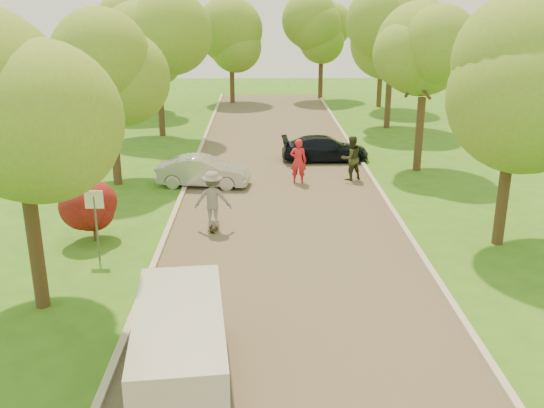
{
  "coord_description": "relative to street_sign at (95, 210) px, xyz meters",
  "views": [
    {
      "loc": [
        -0.88,
        -13.09,
        7.44
      ],
      "look_at": [
        -0.51,
        5.27,
        1.3
      ],
      "focal_mm": 40.0,
      "sensor_mm": 36.0,
      "label": 1
    }
  ],
  "objects": [
    {
      "name": "road",
      "position": [
        5.8,
        4.0,
        -1.56
      ],
      "size": [
        8.0,
        60.0,
        0.01
      ],
      "primitive_type": "cube",
      "color": "#4C4438",
      "rests_on": "ground"
    },
    {
      "name": "dark_sedan",
      "position": [
        8.1,
        11.84,
        -0.95
      ],
      "size": [
        4.28,
        1.83,
        1.23
      ],
      "primitive_type": "imported",
      "rotation": [
        0.0,
        0.0,
        1.6
      ],
      "color": "black",
      "rests_on": "ground"
    },
    {
      "name": "tree_bg_c",
      "position": [
        3.01,
        30.0,
        3.46
      ],
      "size": [
        4.92,
        4.8,
        7.33
      ],
      "color": "#382619",
      "rests_on": "ground"
    },
    {
      "name": "curb_left",
      "position": [
        1.75,
        4.0,
        -1.5
      ],
      "size": [
        0.18,
        60.0,
        0.12
      ],
      "primitive_type": "cube",
      "color": "#B2AD9E",
      "rests_on": "ground"
    },
    {
      "name": "tree_bg_d",
      "position": [
        10.02,
        32.0,
        3.75
      ],
      "size": [
        5.12,
        5.0,
        7.72
      ],
      "color": "#382619",
      "rests_on": "ground"
    },
    {
      "name": "tree_r_mida",
      "position": [
        12.82,
        1.0,
        3.97
      ],
      "size": [
        5.13,
        5.0,
        7.95
      ],
      "color": "#382619",
      "rests_on": "ground"
    },
    {
      "name": "longboard",
      "position": [
        3.3,
        2.45,
        -1.46
      ],
      "size": [
        0.32,
        1.01,
        0.12
      ],
      "rotation": [
        0.0,
        0.0,
        3.1
      ],
      "color": "black",
      "rests_on": "ground"
    },
    {
      "name": "tree_l_far",
      "position": [
        -0.59,
        18.0,
        3.9
      ],
      "size": [
        4.92,
        4.8,
        7.79
      ],
      "color": "#382619",
      "rests_on": "ground"
    },
    {
      "name": "street_sign",
      "position": [
        0.0,
        0.0,
        0.0
      ],
      "size": [
        0.55,
        0.06,
        2.17
      ],
      "color": "#59595E",
      "rests_on": "ground"
    },
    {
      "name": "silver_sedan",
      "position": [
        2.5,
        7.65,
        -0.92
      ],
      "size": [
        4.03,
        1.83,
        1.28
      ],
      "primitive_type": "imported",
      "rotation": [
        0.0,
        0.0,
        1.45
      ],
      "color": "#A6A6AA",
      "rests_on": "ground"
    },
    {
      "name": "person_olive",
      "position": [
        8.88,
        8.47,
        -0.59
      ],
      "size": [
        1.17,
        1.07,
        1.95
      ],
      "primitive_type": "imported",
      "rotation": [
        0.0,
        0.0,
        3.57
      ],
      "color": "#2E341F",
      "rests_on": "ground"
    },
    {
      "name": "curb_right",
      "position": [
        9.85,
        4.0,
        -1.5
      ],
      "size": [
        0.18,
        60.0,
        0.12
      ],
      "primitive_type": "cube",
      "color": "#B2AD9E",
      "rests_on": "ground"
    },
    {
      "name": "tree_bg_b",
      "position": [
        14.02,
        28.0,
        3.97
      ],
      "size": [
        5.12,
        5.0,
        7.95
      ],
      "color": "#382619",
      "rests_on": "ground"
    },
    {
      "name": "tree_l_mida",
      "position": [
        -0.5,
        -3.0,
        3.61
      ],
      "size": [
        4.71,
        4.6,
        7.39
      ],
      "color": "#382619",
      "rests_on": "ground"
    },
    {
      "name": "tree_l_midb",
      "position": [
        -1.01,
        8.0,
        3.02
      ],
      "size": [
        4.3,
        4.2,
        6.62
      ],
      "color": "#382619",
      "rests_on": "ground"
    },
    {
      "name": "tree_r_far",
      "position": [
        13.03,
        20.0,
        4.27
      ],
      "size": [
        5.33,
        5.2,
        8.34
      ],
      "color": "#382619",
      "rests_on": "ground"
    },
    {
      "name": "minivan",
      "position": [
        3.3,
        -6.46,
        -0.69
      ],
      "size": [
        2.22,
        4.63,
        1.66
      ],
      "rotation": [
        0.0,
        0.0,
        0.11
      ],
      "color": "silver",
      "rests_on": "ground"
    },
    {
      "name": "red_shrub",
      "position": [
        -0.5,
        1.5,
        -0.47
      ],
      "size": [
        1.7,
        1.7,
        1.95
      ],
      "color": "#382619",
      "rests_on": "ground"
    },
    {
      "name": "person_striped",
      "position": [
        6.55,
        8.03,
        -0.6
      ],
      "size": [
        0.78,
        0.58,
        1.93
      ],
      "primitive_type": "imported",
      "rotation": [
        0.0,
        0.0,
        2.97
      ],
      "color": "red",
      "rests_on": "ground"
    },
    {
      "name": "tree_bg_a",
      "position": [
        -2.98,
        26.0,
        3.75
      ],
      "size": [
        5.12,
        5.0,
        7.72
      ],
      "color": "#382619",
      "rests_on": "ground"
    },
    {
      "name": "tree_r_midb",
      "position": [
        12.4,
        10.0,
        3.32
      ],
      "size": [
        4.51,
        4.4,
        7.01
      ],
      "color": "#382619",
      "rests_on": "ground"
    },
    {
      "name": "skateboarder",
      "position": [
        3.3,
        2.45,
        -0.46
      ],
      "size": [
        1.29,
        0.78,
        1.95
      ],
      "primitive_type": "imported",
      "rotation": [
        0.0,
        0.0,
        3.1
      ],
      "color": "slate",
      "rests_on": "longboard"
    },
    {
      "name": "ground",
      "position": [
        5.8,
        -4.0,
        -1.56
      ],
      "size": [
        100.0,
        100.0,
        0.0
      ],
      "primitive_type": "plane",
      "color": "#316718",
      "rests_on": "ground"
    }
  ]
}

